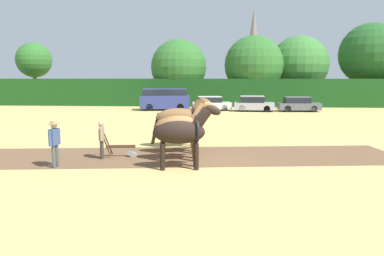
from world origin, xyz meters
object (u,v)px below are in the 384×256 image
(parked_van, at_px, (165,99))
(tree_left, at_px, (179,67))
(farmer_beside_team, at_px, (181,122))
(draft_horse_trail_left, at_px, (181,125))
(tree_center, at_px, (299,65))
(tree_center_left, at_px, (254,65))
(farmer_onlooker_left, at_px, (55,140))
(draft_horse_trail_right, at_px, (180,118))
(church_spire, at_px, (253,49))
(plow, at_px, (123,150))
(tree_center_right, at_px, (371,54))
(draft_horse_lead_right, at_px, (182,127))
(parked_car_center_left, at_px, (254,104))
(draft_horse_lead_left, at_px, (182,132))
(parked_car_left, at_px, (211,104))
(tree_far_left, at_px, (34,60))
(parked_car_center, at_px, (298,104))
(farmer_at_plow, at_px, (101,137))

(parked_van, bearing_deg, tree_left, 75.69)
(farmer_beside_team, bearing_deg, draft_horse_trail_left, -108.37)
(tree_center, relative_size, farmer_beside_team, 4.77)
(tree_center_left, distance_m, farmer_onlooker_left, 33.78)
(draft_horse_trail_left, distance_m, draft_horse_trail_right, 1.44)
(church_spire, xyz_separation_m, draft_horse_trail_left, (-8.65, -67.06, -8.13))
(draft_horse_trail_right, distance_m, plow, 3.47)
(tree_center_left, distance_m, tree_center_right, 14.14)
(church_spire, height_order, draft_horse_lead_right, church_spire)
(farmer_beside_team, bearing_deg, farmer_onlooker_left, -149.11)
(parked_car_center_left, bearing_deg, draft_horse_lead_left, -97.96)
(draft_horse_trail_right, xyz_separation_m, plow, (-2.19, -2.45, -1.11))
(parked_car_left, bearing_deg, tree_left, 110.31)
(tree_left, height_order, farmer_beside_team, tree_left)
(tree_far_left, height_order, parked_car_center, tree_far_left)
(draft_horse_lead_left, distance_m, farmer_onlooker_left, 4.84)
(draft_horse_trail_right, distance_m, parked_car_center_left, 20.07)
(draft_horse_trail_right, relative_size, parked_car_left, 0.69)
(tree_center_left, bearing_deg, parked_van, -141.64)
(parked_van, bearing_deg, tree_center_left, 28.64)
(draft_horse_trail_right, bearing_deg, parked_car_center_left, 67.88)
(church_spire, height_order, farmer_beside_team, church_spire)
(tree_left, relative_size, parked_car_center_left, 1.99)
(tree_center_left, height_order, farmer_onlooker_left, tree_center_left)
(farmer_at_plow, height_order, farmer_beside_team, farmer_beside_team)
(tree_far_left, xyz_separation_m, parked_van, (18.09, -8.77, -4.35))
(tree_left, xyz_separation_m, parked_car_center, (12.73, -7.90, -3.82))
(tree_far_left, height_order, farmer_at_plow, tree_far_left)
(farmer_at_plow, xyz_separation_m, parked_van, (-0.79, 22.81, 0.22))
(tree_center_right, height_order, parked_car_center, tree_center_right)
(church_spire, bearing_deg, parked_car_center_left, -94.53)
(parked_car_center, bearing_deg, tree_center, 76.70)
(farmer_onlooker_left, bearing_deg, draft_horse_trail_right, 52.32)
(church_spire, height_order, draft_horse_trail_left, church_spire)
(tree_center_right, height_order, draft_horse_trail_left, tree_center_right)
(tree_far_left, bearing_deg, farmer_onlooker_left, -62.07)
(draft_horse_trail_right, height_order, parked_van, draft_horse_trail_right)
(tree_center, bearing_deg, plow, -113.11)
(tree_center_right, bearing_deg, tree_left, -175.61)
(church_spire, bearing_deg, tree_center_right, -73.25)
(draft_horse_lead_right, height_order, draft_horse_trail_left, draft_horse_lead_right)
(tree_center_left, distance_m, draft_horse_trail_right, 28.35)
(tree_center_left, xyz_separation_m, parked_car_center, (3.73, -8.01, -4.05))
(tree_left, bearing_deg, draft_horse_lead_left, -83.29)
(draft_horse_lead_right, bearing_deg, parked_car_center, 60.52)
(tree_center_right, distance_m, parked_van, 25.81)
(parked_van, xyz_separation_m, parked_car_center_left, (8.96, -0.57, -0.39))
(draft_horse_trail_left, bearing_deg, draft_horse_lead_right, -90.03)
(church_spire, bearing_deg, draft_horse_lead_left, -96.76)
(plow, xyz_separation_m, farmer_onlooker_left, (-2.09, -2.03, 0.73))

